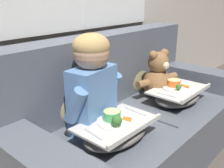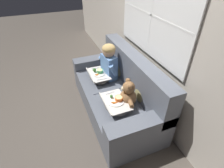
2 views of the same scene
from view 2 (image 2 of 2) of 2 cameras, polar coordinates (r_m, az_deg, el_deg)
ground_plane at (r=2.99m, az=0.54°, el=-8.23°), size 14.00×14.00×0.00m
wall_back_with_window at (r=2.53m, az=13.11°, el=17.28°), size 8.00×0.08×2.60m
couch at (r=2.79m, az=1.99°, el=-2.95°), size 1.90×0.88×0.94m
throw_pillow_behind_child at (r=2.99m, az=2.59°, el=5.67°), size 0.34×0.16×0.35m
throw_pillow_behind_teddy at (r=2.46m, az=9.48°, el=-2.46°), size 0.31×0.15×0.33m
child_figure at (r=2.84m, az=-1.03°, el=7.85°), size 0.44×0.23×0.60m
teddy_bear at (r=2.37m, az=5.20°, el=-3.51°), size 0.42×0.30×0.39m
lap_tray_child at (r=2.92m, az=-4.44°, el=2.63°), size 0.47×0.30×0.19m
lap_tray_teddy at (r=2.38m, az=1.09°, el=-6.45°), size 0.47×0.31×0.18m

